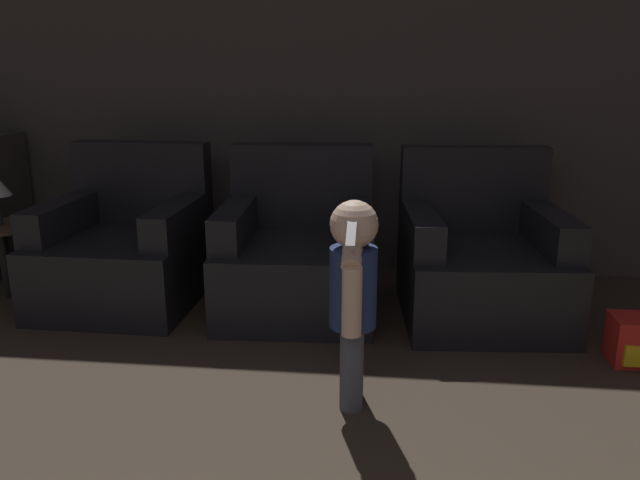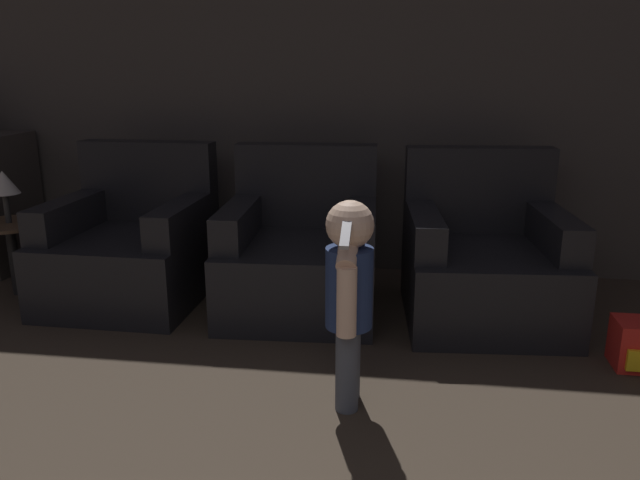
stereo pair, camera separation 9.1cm
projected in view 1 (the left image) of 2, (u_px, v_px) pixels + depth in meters
The scene contains 7 objects.
wall_back at pixel (331, 79), 4.14m from camera, with size 8.40×0.05×2.60m.
armchair_left at pixel (126, 250), 3.76m from camera, with size 0.88×0.93×0.93m.
armchair_middle at pixel (298, 255), 3.65m from camera, with size 0.91×0.96×0.93m.
armchair_right at pixel (480, 261), 3.54m from camera, with size 0.94×0.98×0.93m.
person_toddler at pixel (353, 288), 2.52m from camera, with size 0.19×0.34×0.88m.
toy_backpack at pixel (632, 340), 2.99m from camera, with size 0.20×0.22×0.23m.
side_table at pixel (2, 237), 3.77m from camera, with size 0.44×0.44×0.46m.
Camera 1 is at (0.40, 0.24, 1.38)m, focal length 35.00 mm.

